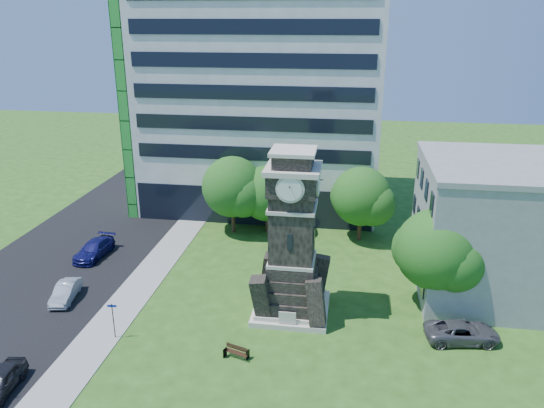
% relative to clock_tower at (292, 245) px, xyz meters
% --- Properties ---
extents(ground, '(160.00, 160.00, 0.00)m').
position_rel_clock_tower_xyz_m(ground, '(-3.00, -2.00, -5.28)').
color(ground, '#285017').
rests_on(ground, ground).
extents(sidewalk, '(3.00, 70.00, 0.06)m').
position_rel_clock_tower_xyz_m(sidewalk, '(-12.50, 3.00, -5.25)').
color(sidewalk, gray).
rests_on(sidewalk, ground).
extents(street, '(14.00, 80.00, 0.02)m').
position_rel_clock_tower_xyz_m(street, '(-21.00, 3.00, -5.27)').
color(street, black).
rests_on(street, ground).
extents(clock_tower, '(5.40, 5.40, 12.22)m').
position_rel_clock_tower_xyz_m(clock_tower, '(0.00, 0.00, 0.00)').
color(clock_tower, beige).
rests_on(clock_tower, ground).
extents(office_tall, '(26.20, 15.11, 28.60)m').
position_rel_clock_tower_xyz_m(office_tall, '(-6.20, 23.84, 8.94)').
color(office_tall, white).
rests_on(office_tall, ground).
extents(office_low, '(15.20, 12.20, 10.40)m').
position_rel_clock_tower_xyz_m(office_low, '(16.97, 6.00, -0.07)').
color(office_low, gray).
rests_on(office_low, ground).
extents(car_street_south, '(1.99, 4.20, 1.39)m').
position_rel_clock_tower_xyz_m(car_street_south, '(-15.57, -11.39, -4.59)').
color(car_street_south, black).
rests_on(car_street_south, ground).
extents(car_street_mid, '(2.00, 4.08, 1.29)m').
position_rel_clock_tower_xyz_m(car_street_mid, '(-17.27, -0.93, -4.64)').
color(car_street_mid, '#A4A6AC').
rests_on(car_street_mid, ground).
extents(car_street_north, '(2.39, 5.12, 1.44)m').
position_rel_clock_tower_xyz_m(car_street_north, '(-18.67, 6.66, -4.56)').
color(car_street_north, '#131353').
rests_on(car_street_north, ground).
extents(car_east_lot, '(5.17, 2.94, 1.36)m').
position_rel_clock_tower_xyz_m(car_east_lot, '(11.70, -2.08, -4.60)').
color(car_east_lot, '#4E4E54').
rests_on(car_east_lot, ground).
extents(park_bench, '(1.57, 0.42, 0.81)m').
position_rel_clock_tower_xyz_m(park_bench, '(-2.79, -6.13, -4.85)').
color(park_bench, black).
rests_on(park_bench, ground).
extents(street_sign, '(0.63, 0.06, 2.61)m').
position_rel_clock_tower_xyz_m(street_sign, '(-11.37, -5.24, -3.64)').
color(street_sign, black).
rests_on(street_sign, ground).
extents(tree_nw, '(6.59, 5.99, 7.78)m').
position_rel_clock_tower_xyz_m(tree_nw, '(-7.43, 14.24, -0.69)').
color(tree_nw, '#332114').
rests_on(tree_nw, ground).
extents(tree_nc, '(6.06, 5.51, 6.89)m').
position_rel_clock_tower_xyz_m(tree_nc, '(-4.06, 14.66, -1.31)').
color(tree_nc, '#332114').
rests_on(tree_nc, ground).
extents(tree_ne, '(6.18, 5.62, 7.28)m').
position_rel_clock_tower_xyz_m(tree_ne, '(5.04, 14.11, -0.99)').
color(tree_ne, '#332114').
rests_on(tree_ne, ground).
extents(tree_east, '(6.49, 5.90, 7.77)m').
position_rel_clock_tower_xyz_m(tree_east, '(10.25, 1.85, -0.65)').
color(tree_east, '#332114').
rests_on(tree_east, ground).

